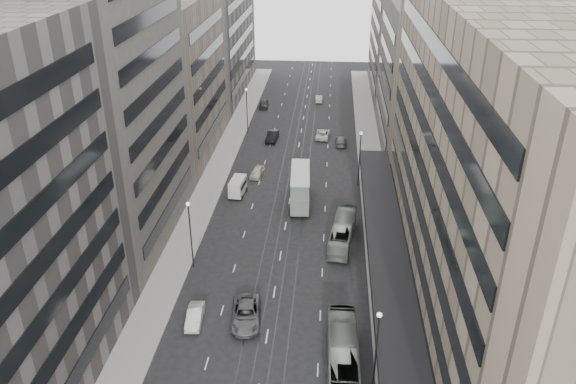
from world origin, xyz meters
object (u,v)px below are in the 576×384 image
(panel_van, at_px, (238,186))
(bus_near, at_px, (343,356))
(bus_far, at_px, (343,232))
(double_decker, at_px, (300,187))
(sedan_1, at_px, (195,316))
(sedan_2, at_px, (246,314))

(panel_van, bearing_deg, bus_near, -60.78)
(bus_near, distance_m, panel_van, 36.07)
(bus_far, distance_m, double_decker, 11.21)
(bus_far, xyz_separation_m, sedan_1, (-14.58, -16.06, -0.74))
(bus_far, relative_size, sedan_2, 1.70)
(bus_far, height_order, double_decker, double_decker)
(bus_near, height_order, double_decker, double_decker)
(sedan_1, relative_size, sedan_2, 0.69)
(bus_far, relative_size, panel_van, 2.49)
(bus_near, height_order, sedan_1, bus_near)
(bus_near, xyz_separation_m, bus_far, (0.13, 21.40, -0.15))
(double_decker, height_order, sedan_2, double_decker)
(panel_van, xyz_separation_m, sedan_1, (0.17, -27.63, -0.69))
(double_decker, xyz_separation_m, panel_van, (-8.99, 2.03, -1.25))
(double_decker, bearing_deg, panel_van, 164.50)
(sedan_1, bearing_deg, panel_van, 86.31)
(bus_far, height_order, panel_van, bus_far)
(sedan_1, bearing_deg, double_decker, 66.95)
(bus_far, distance_m, sedan_2, 18.23)
(bus_near, height_order, bus_far, bus_near)
(bus_near, bearing_deg, bus_far, -91.46)
(bus_near, relative_size, bus_far, 1.11)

